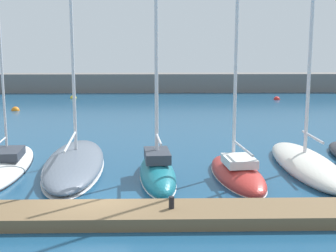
% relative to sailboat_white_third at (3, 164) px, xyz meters
% --- Properties ---
extents(ground_plane, '(120.00, 120.00, 0.00)m').
position_rel_sailboat_white_third_xyz_m(ground_plane, '(5.42, -5.68, -0.28)').
color(ground_plane, navy).
extents(dock_pier, '(33.92, 2.16, 0.46)m').
position_rel_sailboat_white_third_xyz_m(dock_pier, '(5.42, -7.10, -0.05)').
color(dock_pier, brown).
rests_on(dock_pier, ground_plane).
extents(breakwater_seawall, '(108.00, 3.03, 2.36)m').
position_rel_sailboat_white_third_xyz_m(breakwater_seawall, '(5.42, 37.37, 0.90)').
color(breakwater_seawall, slate).
rests_on(breakwater_seawall, ground_plane).
extents(sailboat_white_third, '(3.23, 9.48, 20.01)m').
position_rel_sailboat_white_third_xyz_m(sailboat_white_third, '(0.00, 0.00, 0.00)').
color(sailboat_white_third, white).
rests_on(sailboat_white_third, ground_plane).
extents(sailboat_slate_fourth, '(3.65, 10.51, 16.84)m').
position_rel_sailboat_white_third_xyz_m(sailboat_slate_fourth, '(3.58, 0.18, 0.07)').
color(sailboat_slate_fourth, slate).
rests_on(sailboat_slate_fourth, ground_plane).
extents(sailboat_teal_fifth, '(2.16, 6.45, 13.32)m').
position_rel_sailboat_white_third_xyz_m(sailboat_teal_fifth, '(7.85, -1.89, 0.13)').
color(sailboat_teal_fifth, '#19707F').
rests_on(sailboat_teal_fifth, ground_plane).
extents(sailboat_red_sixth, '(2.71, 6.68, 10.81)m').
position_rel_sailboat_white_third_xyz_m(sailboat_red_sixth, '(11.66, -1.76, -0.01)').
color(sailboat_red_sixth, '#B72D28').
rests_on(sailboat_red_sixth, ground_plane).
extents(sailboat_ivory_seventh, '(2.69, 9.32, 16.55)m').
position_rel_sailboat_white_third_xyz_m(sailboat_ivory_seventh, '(15.44, -0.34, 0.12)').
color(sailboat_ivory_seventh, silver).
rests_on(sailboat_ivory_seventh, ground_plane).
extents(mooring_buoy_red, '(0.71, 0.71, 0.71)m').
position_rel_sailboat_white_third_xyz_m(mooring_buoy_red, '(21.26, 28.57, -0.28)').
color(mooring_buoy_red, red).
rests_on(mooring_buoy_red, ground_plane).
extents(mooring_buoy_orange, '(0.75, 0.75, 0.75)m').
position_rel_sailboat_white_third_xyz_m(mooring_buoy_orange, '(-5.56, 20.74, -0.28)').
color(mooring_buoy_orange, orange).
rests_on(mooring_buoy_orange, ground_plane).
extents(mooring_buoy_yellow, '(0.71, 0.71, 0.71)m').
position_rel_sailboat_white_third_xyz_m(mooring_buoy_yellow, '(-1.81, 30.40, -0.28)').
color(mooring_buoy_yellow, yellow).
rests_on(mooring_buoy_yellow, ground_plane).
extents(dock_bollard, '(0.20, 0.20, 0.44)m').
position_rel_sailboat_white_third_xyz_m(dock_bollard, '(8.36, -7.10, 0.40)').
color(dock_bollard, black).
rests_on(dock_bollard, dock_pier).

